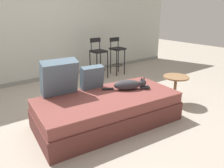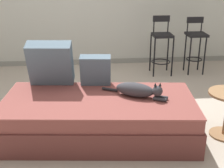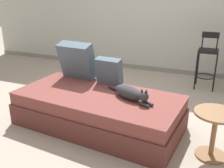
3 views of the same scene
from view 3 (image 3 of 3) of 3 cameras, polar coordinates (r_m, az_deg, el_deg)
The scene contains 9 objects.
ground_plane at distance 3.73m, azimuth -0.37°, elevation -6.25°, with size 16.00×16.00×0.00m, color #A89E8E.
wall_back_panel at distance 5.49m, azimuth 9.10°, elevation 16.20°, with size 8.00×0.10×2.60m, color #B7BCB2.
wall_baseboard_trim at distance 5.66m, azimuth 8.27°, elevation 3.41°, with size 8.00×0.02×0.09m, color gray.
couch at distance 3.30m, azimuth -3.09°, elevation -5.65°, with size 2.13×1.17×0.44m.
throw_pillow_corner at distance 3.73m, azimuth -7.59°, elevation 5.13°, with size 0.53×0.36×0.53m.
throw_pillow_middle at distance 3.49m, azimuth -0.65°, elevation 2.85°, with size 0.36×0.22×0.36m.
cat at distance 3.05m, azimuth 4.01°, elevation -1.95°, with size 0.67×0.42×0.19m.
bar_stool_near_window at distance 4.77m, azimuth 20.07°, elevation 5.29°, with size 0.33×0.33×0.96m.
side_table at distance 2.87m, azimuth 21.42°, elevation -8.91°, with size 0.44×0.44×0.51m.
Camera 3 is at (1.30, -3.07, 1.66)m, focal length 42.00 mm.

